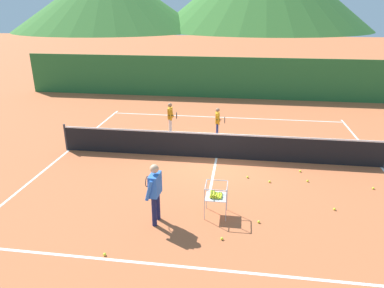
% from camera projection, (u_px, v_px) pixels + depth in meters
% --- Properties ---
extents(ground_plane, '(120.00, 120.00, 0.00)m').
position_uv_depth(ground_plane, '(216.00, 158.00, 13.18)').
color(ground_plane, '#BC6038').
extents(line_baseline_near, '(11.52, 0.08, 0.01)m').
position_uv_depth(line_baseline_near, '(195.00, 268.00, 7.64)').
color(line_baseline_near, white).
rests_on(line_baseline_near, ground).
extents(line_baseline_far, '(11.52, 0.08, 0.01)m').
position_uv_depth(line_baseline_far, '(224.00, 117.00, 18.02)').
color(line_baseline_far, white).
rests_on(line_baseline_far, ground).
extents(line_sideline_west, '(0.08, 11.24, 0.01)m').
position_uv_depth(line_sideline_west, '(69.00, 150.00, 13.93)').
color(line_sideline_west, white).
rests_on(line_sideline_west, ground).
extents(line_sideline_east, '(0.08, 11.24, 0.01)m').
position_uv_depth(line_sideline_east, '(381.00, 167.00, 12.42)').
color(line_sideline_east, white).
rests_on(line_sideline_east, ground).
extents(line_service_center, '(0.08, 5.48, 0.01)m').
position_uv_depth(line_service_center, '(216.00, 158.00, 13.18)').
color(line_service_center, white).
rests_on(line_service_center, ground).
extents(tennis_net, '(11.77, 0.08, 1.05)m').
position_uv_depth(tennis_net, '(217.00, 146.00, 13.00)').
color(tennis_net, '#333338').
rests_on(tennis_net, ground).
extents(instructor, '(0.43, 0.77, 1.63)m').
position_uv_depth(instructor, '(155.00, 188.00, 8.93)').
color(instructor, '#191E4C').
rests_on(instructor, ground).
extents(student_0, '(0.46, 0.62, 1.35)m').
position_uv_depth(student_0, '(170.00, 115.00, 15.54)').
color(student_0, silver).
rests_on(student_0, ground).
extents(student_1, '(0.45, 0.59, 1.27)m').
position_uv_depth(student_1, '(218.00, 120.00, 15.07)').
color(student_1, navy).
rests_on(student_1, ground).
extents(ball_cart, '(0.58, 0.58, 0.90)m').
position_uv_depth(ball_cart, '(216.00, 195.00, 9.40)').
color(ball_cart, '#B7B7BC').
rests_on(ball_cart, ground).
extents(tennis_ball_0, '(0.07, 0.07, 0.07)m').
position_uv_depth(tennis_ball_0, '(259.00, 222.00, 9.22)').
color(tennis_ball_0, yellow).
rests_on(tennis_ball_0, ground).
extents(tennis_ball_1, '(0.07, 0.07, 0.07)m').
position_uv_depth(tennis_ball_1, '(222.00, 239.00, 8.55)').
color(tennis_ball_1, yellow).
rests_on(tennis_ball_1, ground).
extents(tennis_ball_2, '(0.07, 0.07, 0.07)m').
position_uv_depth(tennis_ball_2, '(270.00, 182.00, 11.34)').
color(tennis_ball_2, yellow).
rests_on(tennis_ball_2, ground).
extents(tennis_ball_3, '(0.07, 0.07, 0.07)m').
position_uv_depth(tennis_ball_3, '(308.00, 181.00, 11.38)').
color(tennis_ball_3, yellow).
rests_on(tennis_ball_3, ground).
extents(tennis_ball_4, '(0.07, 0.07, 0.07)m').
position_uv_depth(tennis_ball_4, '(334.00, 209.00, 9.80)').
color(tennis_ball_4, yellow).
rests_on(tennis_ball_4, ground).
extents(tennis_ball_5, '(0.07, 0.07, 0.07)m').
position_uv_depth(tennis_ball_5, '(248.00, 177.00, 11.64)').
color(tennis_ball_5, yellow).
rests_on(tennis_ball_5, ground).
extents(tennis_ball_6, '(0.07, 0.07, 0.07)m').
position_uv_depth(tennis_ball_6, '(373.00, 188.00, 10.92)').
color(tennis_ball_6, yellow).
rests_on(tennis_ball_6, ground).
extents(tennis_ball_7, '(0.07, 0.07, 0.07)m').
position_uv_depth(tennis_ball_7, '(105.00, 254.00, 8.01)').
color(tennis_ball_7, yellow).
rests_on(tennis_ball_7, ground).
extents(tennis_ball_8, '(0.07, 0.07, 0.07)m').
position_uv_depth(tennis_ball_8, '(300.00, 171.00, 12.06)').
color(tennis_ball_8, yellow).
rests_on(tennis_ball_8, ground).
extents(windscreen_fence, '(25.35, 0.08, 2.46)m').
position_uv_depth(windscreen_fence, '(229.00, 78.00, 21.41)').
color(windscreen_fence, '#286B33').
rests_on(windscreen_fence, ground).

